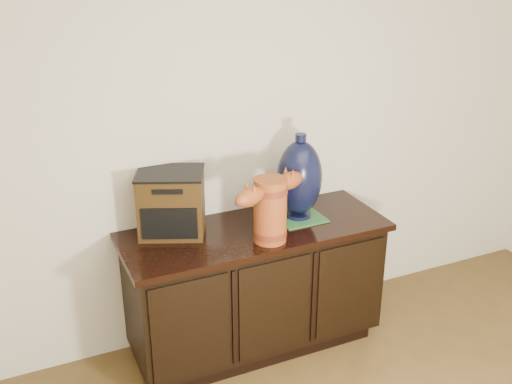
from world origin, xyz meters
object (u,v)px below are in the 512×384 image
sideboard (255,287)px  tv_radio (172,203)px  terracotta_vessel (270,206)px  spray_can (274,193)px  lamp_base (300,178)px

sideboard → tv_radio: bearing=160.9°
tv_radio → terracotta_vessel: bearing=-11.8°
terracotta_vessel → spray_can: 0.41m
sideboard → spray_can: size_ratio=7.32×
terracotta_vessel → lamp_base: size_ratio=0.99×
sideboard → lamp_base: lamp_base is taller
lamp_base → terracotta_vessel: bearing=-145.3°
tv_radio → lamp_base: 0.71m
terracotta_vessel → sideboard: bearing=73.7°
sideboard → tv_radio: size_ratio=3.45×
spray_can → sideboard: bearing=-136.5°
terracotta_vessel → tv_radio: 0.53m
tv_radio → spray_can: bearing=27.5°
spray_can → lamp_base: bearing=-65.5°
terracotta_vessel → spray_can: bearing=39.5°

